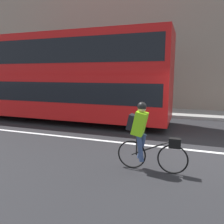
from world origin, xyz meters
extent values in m
plane|color=#232326|center=(0.00, 0.00, 0.00)|extent=(80.00, 80.00, 0.00)
cube|color=silver|center=(0.00, 0.19, 0.00)|extent=(50.00, 0.14, 0.01)
cube|color=gray|center=(0.00, 6.08, 0.08)|extent=(60.00, 2.31, 0.15)
cube|color=gray|center=(0.00, 7.39, 4.69)|extent=(60.00, 0.30, 9.37)
cylinder|color=black|center=(-3.17, 2.61, 0.50)|extent=(0.99, 0.30, 0.99)
cylinder|color=black|center=(-9.09, 2.61, 0.50)|extent=(0.99, 0.30, 0.99)
cube|color=red|center=(-6.13, 2.61, 1.26)|extent=(9.55, 2.49, 1.92)
cube|color=black|center=(-6.13, 2.61, 1.49)|extent=(9.17, 2.51, 0.85)
cube|color=red|center=(-6.13, 2.61, 3.10)|extent=(9.55, 2.39, 1.76)
cube|color=black|center=(-6.13, 2.61, 3.19)|extent=(9.17, 2.41, 0.99)
torus|color=black|center=(-0.97, -1.62, 0.35)|extent=(0.69, 0.04, 0.69)
torus|color=black|center=(-1.92, -1.62, 0.35)|extent=(0.69, 0.04, 0.69)
cylinder|color=black|center=(-1.44, -1.62, 0.57)|extent=(0.97, 0.03, 0.47)
cylinder|color=black|center=(-1.80, -1.62, 0.60)|extent=(0.03, 0.03, 0.51)
cube|color=black|center=(-0.94, -1.62, 0.74)|extent=(0.26, 0.16, 0.22)
cube|color=#8CE019|center=(-1.74, -1.62, 1.13)|extent=(0.37, 0.32, 0.58)
cube|color=black|center=(-1.94, -1.62, 1.15)|extent=(0.21, 0.26, 0.38)
cylinder|color=#384C7A|center=(-1.70, -1.53, 0.55)|extent=(0.21, 0.11, 0.62)
cylinder|color=#384C7A|center=(-1.70, -1.71, 0.55)|extent=(0.19, 0.11, 0.62)
sphere|color=tan|center=(-1.70, -1.62, 1.48)|extent=(0.19, 0.19, 0.19)
sphere|color=black|center=(-1.70, -1.62, 1.52)|extent=(0.21, 0.21, 0.21)
cylinder|color=#262628|center=(-7.84, 5.97, 0.65)|extent=(0.52, 0.52, 0.99)
camera|label=1|loc=(-0.73, -6.49, 2.26)|focal=35.00mm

